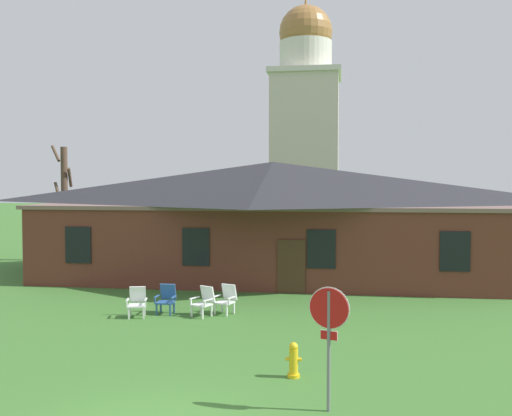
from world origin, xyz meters
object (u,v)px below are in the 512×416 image
lawn_chair_near_door (166,298)px  fire_hydrant (294,361)px  lawn_chair_by_porch (137,301)px  lawn_chair_middle (226,298)px  stop_sign (329,324)px  lawn_chair_left_end (204,301)px

lawn_chair_near_door → fire_hydrant: size_ratio=1.21×
lawn_chair_by_porch → lawn_chair_near_door: bearing=36.9°
lawn_chair_by_porch → lawn_chair_near_door: 0.99m
lawn_chair_by_porch → lawn_chair_near_door: (0.79, 0.60, 0.00)m
lawn_chair_middle → fire_hydrant: bearing=-65.4°
stop_sign → lawn_chair_near_door: 9.35m
lawn_chair_by_porch → stop_sign: bearing=-47.6°
lawn_chair_by_porch → lawn_chair_left_end: bearing=11.0°
lawn_chair_near_door → lawn_chair_middle: (1.96, 0.26, 0.00)m
stop_sign → lawn_chair_near_door: (-5.49, 7.48, -1.18)m
lawn_chair_by_porch → fire_hydrant: 7.46m
lawn_chair_middle → fire_hydrant: size_ratio=1.21×
lawn_chair_near_door → fire_hydrant: bearing=-50.5°
stop_sign → fire_hydrant: size_ratio=3.01×
lawn_chair_middle → fire_hydrant: 6.53m
lawn_chair_left_end → fire_hydrant: size_ratio=1.21×
lawn_chair_middle → lawn_chair_by_porch: bearing=-162.7°
lawn_chair_near_door → lawn_chair_left_end: 1.33m
stop_sign → lawn_chair_left_end: bearing=119.8°
stop_sign → lawn_chair_left_end: stop_sign is taller
lawn_chair_left_end → fire_hydrant: lawn_chair_left_end is taller
lawn_chair_near_door → lawn_chair_left_end: bearing=-8.0°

